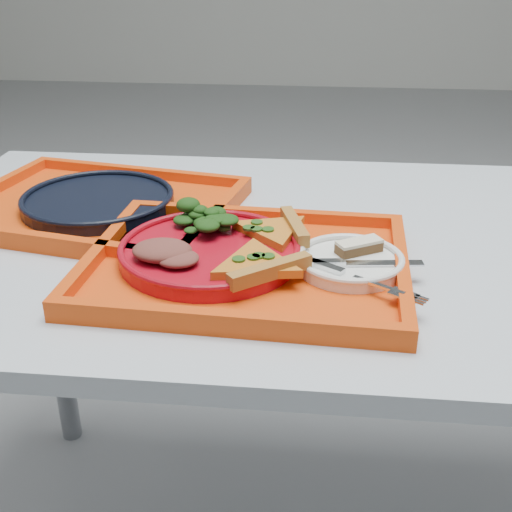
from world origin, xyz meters
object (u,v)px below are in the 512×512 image
object	(u,v)px
dessert_bar	(359,246)
navy_plate	(98,202)
tray_main	(247,267)
dinner_plate	(210,253)
tray_far	(99,210)

from	to	relation	value
dessert_bar	navy_plate	bearing A→B (deg)	128.64
tray_main	dessert_bar	xyz separation A→B (m)	(0.16, 0.02, 0.03)
dinner_plate	dessert_bar	bearing A→B (deg)	4.00
tray_far	navy_plate	size ratio (longest dim) A/B	1.73
tray_main	dinner_plate	bearing A→B (deg)	172.40
tray_far	dinner_plate	bearing A→B (deg)	-28.36
tray_main	tray_far	bearing A→B (deg)	148.11
dessert_bar	tray_far	bearing A→B (deg)	128.64
tray_main	navy_plate	xyz separation A→B (m)	(-0.28, 0.19, 0.01)
navy_plate	tray_far	bearing A→B (deg)	0.00
tray_far	navy_plate	world-z (taller)	navy_plate
dinner_plate	dessert_bar	world-z (taller)	dessert_bar
dinner_plate	tray_main	bearing A→B (deg)	-10.30
dinner_plate	navy_plate	size ratio (longest dim) A/B	1.00
tray_main	tray_far	size ratio (longest dim) A/B	1.00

